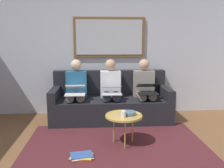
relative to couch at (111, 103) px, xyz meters
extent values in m
cube|color=#B7BCC6|center=(0.00, -0.48, 0.99)|extent=(6.00, 0.12, 2.60)
cube|color=#4C1E23|center=(0.00, 1.27, -0.31)|extent=(2.60, 1.80, 0.01)
cube|color=black|center=(0.00, 0.07, -0.10)|extent=(2.20, 0.90, 0.42)
cube|color=black|center=(0.00, -0.28, 0.35)|extent=(2.20, 0.20, 0.48)
cube|color=black|center=(-1.03, 0.07, 0.21)|extent=(0.14, 0.90, 0.20)
cube|color=black|center=(1.03, 0.07, 0.21)|extent=(0.14, 0.90, 0.20)
cube|color=brown|center=(0.00, -0.39, 1.24)|extent=(1.41, 0.04, 0.78)
cube|color=#B2B7BC|center=(0.00, -0.37, 1.24)|extent=(1.31, 0.01, 0.68)
cylinder|color=tan|center=(-0.11, 1.22, 0.12)|extent=(0.53, 0.53, 0.03)
torus|color=tan|center=(-0.11, 1.22, 0.13)|extent=(0.53, 0.53, 0.02)
cylinder|color=#B28E42|center=(-0.11, 1.38, -0.10)|extent=(0.02, 0.02, 0.41)
cylinder|color=#B28E42|center=(-0.25, 1.14, -0.10)|extent=(0.02, 0.02, 0.41)
cylinder|color=#B28E42|center=(0.02, 1.14, -0.10)|extent=(0.02, 0.02, 0.41)
cylinder|color=silver|center=(-0.10, 1.31, 0.17)|extent=(0.07, 0.07, 0.09)
cylinder|color=slate|center=(-0.19, 1.21, 0.15)|extent=(0.19, 0.19, 0.05)
cube|color=gray|center=(-0.64, -0.03, 0.36)|extent=(0.38, 0.22, 0.50)
sphere|color=tan|center=(-0.64, -0.03, 0.73)|extent=(0.20, 0.20, 0.20)
cylinder|color=gray|center=(-0.73, 0.18, 0.18)|extent=(0.14, 0.42, 0.14)
cylinder|color=gray|center=(-0.55, 0.18, 0.18)|extent=(0.14, 0.42, 0.14)
cylinder|color=gray|center=(-0.73, 0.39, -0.10)|extent=(0.11, 0.11, 0.42)
cylinder|color=gray|center=(-0.55, 0.39, -0.10)|extent=(0.11, 0.11, 0.42)
cube|color=black|center=(-0.64, 0.39, 0.25)|extent=(0.35, 0.24, 0.01)
cube|color=black|center=(-0.64, 0.22, 0.37)|extent=(0.35, 0.22, 0.10)
cube|color=#A5C6EA|center=(-0.64, 0.23, 0.37)|extent=(0.31, 0.19, 0.08)
cube|color=silver|center=(0.00, -0.03, 0.36)|extent=(0.38, 0.22, 0.50)
sphere|color=tan|center=(0.00, -0.03, 0.73)|extent=(0.20, 0.20, 0.20)
cylinder|color=#384256|center=(-0.09, 0.18, 0.18)|extent=(0.14, 0.42, 0.14)
cylinder|color=#384256|center=(0.09, 0.18, 0.18)|extent=(0.14, 0.42, 0.14)
cylinder|color=#384256|center=(-0.09, 0.39, -0.10)|extent=(0.11, 0.11, 0.42)
cylinder|color=#384256|center=(0.09, 0.39, -0.10)|extent=(0.11, 0.11, 0.42)
cube|color=silver|center=(0.00, 0.39, 0.25)|extent=(0.35, 0.20, 0.01)
cube|color=silver|center=(0.00, 0.26, 0.36)|extent=(0.35, 0.20, 0.06)
cube|color=#A5C6EA|center=(0.00, 0.26, 0.36)|extent=(0.31, 0.17, 0.05)
cube|color=#235B84|center=(0.64, -0.03, 0.36)|extent=(0.38, 0.22, 0.50)
sphere|color=beige|center=(0.64, -0.03, 0.73)|extent=(0.20, 0.20, 0.20)
cylinder|color=gray|center=(0.55, 0.18, 0.18)|extent=(0.14, 0.42, 0.14)
cylinder|color=gray|center=(0.73, 0.18, 0.18)|extent=(0.14, 0.42, 0.14)
cylinder|color=gray|center=(0.55, 0.39, -0.10)|extent=(0.11, 0.11, 0.42)
cylinder|color=gray|center=(0.73, 0.39, -0.10)|extent=(0.11, 0.11, 0.42)
cube|color=white|center=(0.64, 0.39, 0.25)|extent=(0.35, 0.23, 0.01)
cube|color=white|center=(0.64, 0.23, 0.36)|extent=(0.35, 0.21, 0.10)
cube|color=#A5C6EA|center=(0.64, 0.23, 0.37)|extent=(0.31, 0.18, 0.08)
cube|color=red|center=(0.46, 1.62, -0.30)|extent=(0.30, 0.23, 0.01)
cube|color=white|center=(0.46, 1.60, -0.29)|extent=(0.31, 0.25, 0.01)
cube|color=yellow|center=(0.47, 1.61, -0.28)|extent=(0.30, 0.23, 0.01)
cube|color=#33569E|center=(0.47, 1.59, -0.27)|extent=(0.31, 0.24, 0.01)
camera|label=1|loc=(0.28, 4.56, 1.18)|focal=39.40mm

